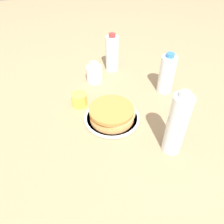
{
  "coord_description": "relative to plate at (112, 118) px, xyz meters",
  "views": [
    {
      "loc": [
        -0.64,
        0.14,
        0.63
      ],
      "look_at": [
        0.01,
        -0.01,
        0.04
      ],
      "focal_mm": 35.0,
      "sensor_mm": 36.0,
      "label": 1
    }
  ],
  "objects": [
    {
      "name": "ground_plane",
      "position": [
        -0.01,
        0.01,
        -0.01
      ],
      "size": [
        4.0,
        4.0,
        0.0
      ],
      "primitive_type": "plane",
      "color": "#9E7F5B"
    },
    {
      "name": "plate",
      "position": [
        0.0,
        0.0,
        0.0
      ],
      "size": [
        0.23,
        0.23,
        0.01
      ],
      "color": "white",
      "rests_on": "ground_plane"
    },
    {
      "name": "pancake_stack",
      "position": [
        -0.0,
        -0.0,
        0.03
      ],
      "size": [
        0.19,
        0.19,
        0.05
      ],
      "color": "#BA7E4A",
      "rests_on": "plate"
    },
    {
      "name": "juice_glass",
      "position": [
        0.13,
        0.12,
        0.02
      ],
      "size": [
        0.07,
        0.07,
        0.06
      ],
      "color": "yellow",
      "rests_on": "ground_plane"
    },
    {
      "name": "cream_jug",
      "position": [
        0.3,
        0.02,
        0.04
      ],
      "size": [
        0.08,
        0.08,
        0.1
      ],
      "color": "white",
      "rests_on": "ground_plane"
    },
    {
      "name": "water_bottle_near",
      "position": [
        0.4,
        -0.09,
        0.09
      ],
      "size": [
        0.07,
        0.07,
        0.2
      ],
      "color": "silver",
      "rests_on": "ground_plane"
    },
    {
      "name": "water_bottle_mid",
      "position": [
        0.14,
        -0.29,
        0.08
      ],
      "size": [
        0.07,
        0.07,
        0.2
      ],
      "color": "silver",
      "rests_on": "ground_plane"
    },
    {
      "name": "water_bottle_far",
      "position": [
        -0.2,
        -0.17,
        0.11
      ],
      "size": [
        0.07,
        0.07,
        0.25
      ],
      "color": "silver",
      "rests_on": "ground_plane"
    }
  ]
}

